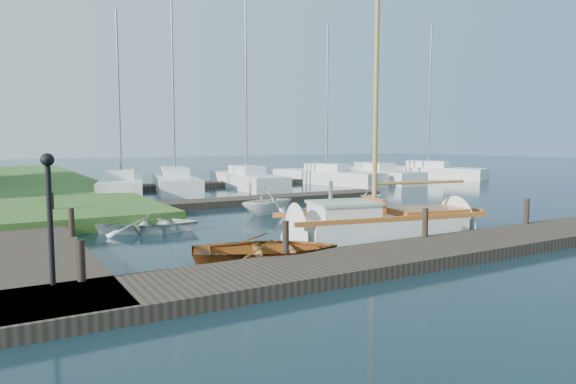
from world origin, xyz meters
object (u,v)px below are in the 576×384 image
tender_c (328,209)px  marina_boat_2 (247,179)px  tender_d (371,194)px  tender_b (268,198)px  mooring_post_5 (52,204)px  mooring_post_0 (81,260)px  marina_boat_0 (122,185)px  marina_boat_1 (175,181)px  mooring_post_3 (527,211)px  dinghy (267,246)px  mooring_post_4 (72,222)px  lamp_post (49,201)px  mooring_post_2 (425,222)px  tender_a (149,221)px  marina_boat_5 (374,174)px  marina_boat_7 (428,171)px  sailboat (384,227)px  mooring_post_1 (286,238)px  marina_boat_4 (327,176)px

tender_c → marina_boat_2: bearing=-11.6°
tender_d → tender_b: bearing=77.2°
mooring_post_5 → mooring_post_0: bearing=-92.9°
marina_boat_0 → marina_boat_1: (3.25, 0.61, 0.01)m
mooring_post_3 → dinghy: bearing=175.3°
mooring_post_4 → lamp_post: (-1.00, -5.00, 1.17)m
mooring_post_0 → mooring_post_2: same height
mooring_post_3 → mooring_post_4: 13.93m
mooring_post_3 → tender_a: (-10.45, 6.43, -0.36)m
marina_boat_5 → mooring_post_4: bearing=125.4°
mooring_post_3 → tender_d: bearing=86.4°
marina_boat_1 → marina_boat_7: marina_boat_7 is taller
mooring_post_0 → tender_d: (14.04, 8.42, -0.21)m
marina_boat_7 → sailboat: bearing=110.1°
dinghy → tender_d: 12.31m
tender_b → dinghy: bearing=143.3°
mooring_post_1 → mooring_post_0: bearing=180.0°
mooring_post_1 → mooring_post_3: bearing=0.0°
tender_b → marina_boat_1: 11.54m
marina_boat_5 → tender_c: bearing=138.3°
mooring_post_3 → marina_boat_0: 20.70m
tender_b → marina_boat_1: bearing=-7.9°
marina_boat_5 → marina_boat_7: (5.99, 0.56, 0.00)m
marina_boat_2 → marina_boat_5: 10.13m
tender_a → marina_boat_1: size_ratio=0.28×
mooring_post_1 → mooring_post_2: (4.50, 0.00, 0.00)m
mooring_post_1 → marina_boat_7: marina_boat_7 is taller
mooring_post_3 → marina_boat_5: bearing=63.5°
tender_b → mooring_post_0: bearing=125.4°
mooring_post_1 → mooring_post_3: size_ratio=1.00×
mooring_post_2 → dinghy: size_ratio=0.22×
marina_boat_0 → marina_boat_7: size_ratio=0.84×
mooring_post_0 → tender_b: 11.44m
mooring_post_4 → marina_boat_1: marina_boat_1 is taller
marina_boat_0 → marina_boat_4: 14.04m
mooring_post_4 → marina_boat_7: (28.34, 14.33, -0.13)m
mooring_post_0 → tender_a: size_ratio=0.25×
dinghy → tender_c: dinghy is taller
marina_boat_4 → tender_a: bearing=115.2°
tender_d → marina_boat_0: size_ratio=0.18×
mooring_post_5 → marina_boat_7: (28.34, 9.33, -0.13)m
mooring_post_0 → mooring_post_2: bearing=0.0°
marina_boat_2 → tender_b: bearing=162.4°
mooring_post_2 → marina_boat_1: (-0.83, 19.45, -0.13)m
sailboat → marina_boat_0: size_ratio=0.99×
marina_boat_7 → marina_boat_0: bearing=69.6°
mooring_post_0 → marina_boat_4: 26.97m
marina_boat_0 → marina_boat_2: bearing=-73.8°
tender_a → marina_boat_7: (25.79, 12.90, 0.24)m
sailboat → mooring_post_4: bearing=168.8°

